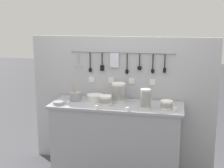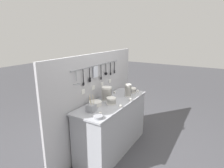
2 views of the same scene
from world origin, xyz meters
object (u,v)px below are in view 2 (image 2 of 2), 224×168
Objects in this scene: bowl_stack_wide_centre at (128,90)px; cup_front_right at (127,90)px; bowl_stack_nested_right at (132,90)px; bowl_stack_short_front at (111,101)px; plate_stack at (95,103)px; cup_edge_near at (100,114)px; cup_centre at (121,106)px; bowl_stack_tall_left at (107,93)px; steel_mixing_bowl at (98,117)px; cutlery_caddy at (91,108)px; cup_back_right at (114,92)px; cup_beside_plates at (130,100)px; cup_edge_far at (138,91)px.

cup_front_right is at bearing 28.88° from bowl_stack_wide_centre.
bowl_stack_nested_right is 0.12m from cup_front_right.
plate_stack is (-0.18, 0.18, -0.02)m from bowl_stack_short_front.
cup_edge_near is (-1.15, -0.05, -0.03)m from bowl_stack_nested_right.
bowl_stack_tall_left is at bearing 63.99° from cup_centre.
cutlery_caddy reaches higher than steel_mixing_bowl.
cup_front_right is (0.91, -0.10, -0.01)m from plate_stack.
cup_front_right and cup_centre have the same top height.
bowl_stack_tall_left is 0.42m from bowl_stack_wide_centre.
bowl_stack_short_front is at bearing -13.61° from cutlery_caddy.
bowl_stack_nested_right is at bearing 2.42° from cup_edge_near.
bowl_stack_tall_left is 5.78× the size of cup_centre.
cutlery_caddy is at bearing 173.07° from bowl_stack_nested_right.
bowl_stack_short_front is at bearing 12.74° from steel_mixing_bowl.
cup_back_right is (0.90, 0.13, -0.04)m from cutlery_caddy.
plate_stack is 5.18× the size of cup_beside_plates.
cup_edge_far is at bearing -0.94° from cup_edge_near.
plate_stack reaches higher than cup_front_right.
bowl_stack_short_front is 3.88× the size of cup_back_right.
cup_edge_far is (0.10, -0.07, -0.03)m from bowl_stack_nested_right.
cutlery_caddy is at bearing 166.39° from bowl_stack_short_front.
bowl_stack_tall_left is at bearing -3.45° from plate_stack.
cup_beside_plates is (-0.18, -0.14, -0.09)m from bowl_stack_wide_centre.
bowl_stack_short_front reaches higher than cup_beside_plates.
bowl_stack_wide_centre reaches higher than cup_beside_plates.
cutlery_caddy is (-0.40, 0.10, 0.00)m from bowl_stack_short_front.
cup_beside_plates is (-0.21, -0.43, 0.00)m from cup_back_right.
bowl_stack_wide_centre reaches higher than cup_centre.
bowl_stack_wide_centre reaches higher than cup_front_right.
cup_centre is (0.38, -0.11, 0.00)m from cup_edge_near.
cup_edge_near is (-0.94, -0.32, 0.00)m from cup_back_right.
cup_back_right is at bearing 85.60° from bowl_stack_wide_centre.
cup_beside_plates and cup_edge_far have the same top height.
bowl_stack_wide_centre is 5.72× the size of cup_beside_plates.
bowl_stack_tall_left is at bearing 7.49° from cutlery_caddy.
cup_edge_near is 0.74m from cup_beside_plates.
bowl_stack_wide_centre is at bearing -174.15° from bowl_stack_nested_right.
bowl_stack_wide_centre is at bearing -32.62° from bowl_stack_tall_left.
cutlery_caddy reaches higher than bowl_stack_wide_centre.
cup_edge_near is (-0.44, -0.09, -0.03)m from bowl_stack_short_front.
bowl_stack_tall_left is 0.41m from cup_beside_plates.
cup_beside_plates is at bearing -143.50° from bowl_stack_wide_centre.
cup_back_right is 1.00× the size of cup_edge_near.
bowl_stack_short_front is 0.55m from steel_mixing_bowl.
bowl_stack_nested_right is 3.60× the size of cup_back_right.
cup_beside_plates is at bearing -169.87° from cup_edge_far.
cup_edge_far is (0.68, -0.27, -0.09)m from bowl_stack_tall_left.
cup_centre is at bearing -168.17° from bowl_stack_nested_right.
bowl_stack_wide_centre is 5.72× the size of cup_back_right.
steel_mixing_bowl is (-1.25, -0.08, -0.03)m from bowl_stack_nested_right.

